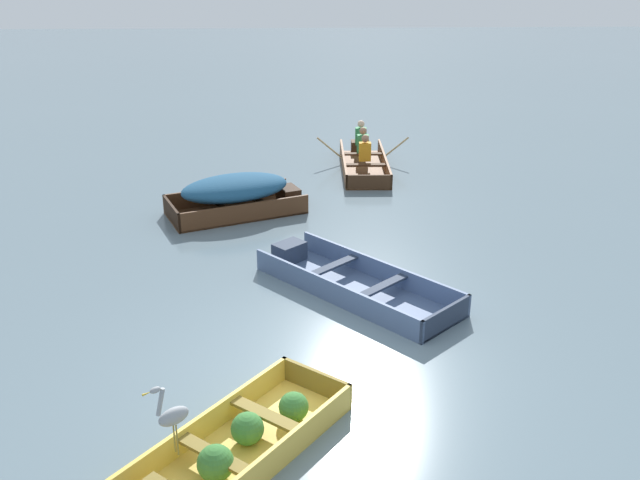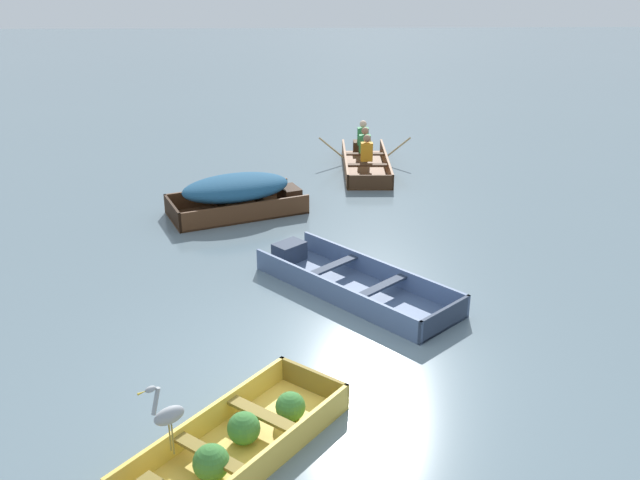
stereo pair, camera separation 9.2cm
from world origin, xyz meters
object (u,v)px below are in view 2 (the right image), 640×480
at_px(dinghy_yellow_foreground, 235,445).
at_px(skiff_dark_varnish_mid_moored, 238,191).
at_px(skiff_slate_blue_near_moored, 349,282).
at_px(rowboat_wooden_brown_with_crew, 365,159).
at_px(heron_on_dinghy, 168,414).

distance_m(dinghy_yellow_foreground, skiff_dark_varnish_mid_moored, 7.49).
height_order(dinghy_yellow_foreground, skiff_slate_blue_near_moored, dinghy_yellow_foreground).
bearing_deg(rowboat_wooden_brown_with_crew, skiff_slate_blue_near_moored, -97.19).
bearing_deg(heron_on_dinghy, skiff_slate_blue_near_moored, 65.13).
relative_size(skiff_dark_varnish_mid_moored, rowboat_wooden_brown_with_crew, 0.93).
bearing_deg(dinghy_yellow_foreground, rowboat_wooden_brown_with_crew, 77.73).
height_order(skiff_slate_blue_near_moored, rowboat_wooden_brown_with_crew, rowboat_wooden_brown_with_crew).
bearing_deg(dinghy_yellow_foreground, heron_on_dinghy, -142.48).
bearing_deg(dinghy_yellow_foreground, skiff_slate_blue_near_moored, 69.71).
distance_m(dinghy_yellow_foreground, skiff_slate_blue_near_moored, 4.23).
bearing_deg(heron_on_dinghy, skiff_dark_varnish_mid_moored, 89.78).
relative_size(dinghy_yellow_foreground, rowboat_wooden_brown_with_crew, 0.88).
distance_m(dinghy_yellow_foreground, rowboat_wooden_brown_with_crew, 10.84).
xyz_separation_m(skiff_slate_blue_near_moored, rowboat_wooden_brown_with_crew, (0.84, 6.62, 0.09)).
height_order(dinghy_yellow_foreground, skiff_dark_varnish_mid_moored, skiff_dark_varnish_mid_moored).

